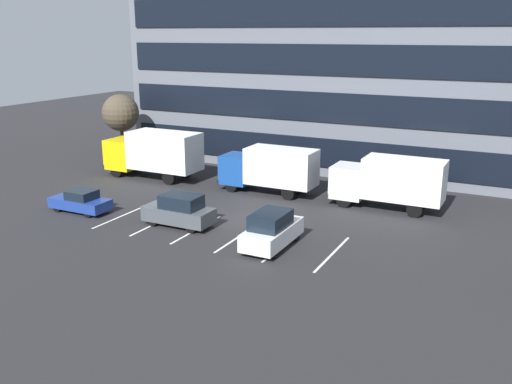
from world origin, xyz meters
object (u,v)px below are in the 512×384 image
object	(u,v)px
box_truck_blue	(270,168)
suv_white	(272,230)
box_truck_yellow	(154,152)
suv_charcoal	(179,211)
sedan_navy	(81,201)
box_truck_white	(389,180)
bare_tree	(121,113)

from	to	relation	value
box_truck_blue	suv_white	distance (m)	10.67
box_truck_yellow	suv_white	size ratio (longest dim) A/B	1.83
suv_charcoal	sedan_navy	xyz separation A→B (m)	(-7.27, -0.59, -0.25)
box_truck_white	bare_tree	bearing A→B (deg)	172.76
box_truck_white	bare_tree	size ratio (longest dim) A/B	1.22
suv_white	suv_charcoal	bearing A→B (deg)	174.20
box_truck_white	box_truck_yellow	xyz separation A→B (m)	(-18.55, -0.33, 0.19)
box_truck_yellow	bare_tree	size ratio (longest dim) A/B	1.34
box_truck_yellow	sedan_navy	bearing A→B (deg)	-83.71
box_truck_yellow	box_truck_blue	bearing A→B (deg)	1.25
suv_white	suv_charcoal	distance (m)	6.43
box_truck_white	bare_tree	world-z (taller)	bare_tree
suv_white	suv_charcoal	world-z (taller)	suv_white
box_truck_yellow	box_truck_white	bearing A→B (deg)	1.00
box_truck_yellow	suv_white	xyz separation A→B (m)	(14.69, -9.33, -1.15)
suv_white	suv_charcoal	size ratio (longest dim) A/B	1.04
box_truck_blue	box_truck_white	bearing A→B (deg)	0.72
suv_white	bare_tree	bearing A→B (deg)	148.35
box_truck_yellow	suv_charcoal	bearing A→B (deg)	-46.31
sedan_navy	box_truck_yellow	bearing A→B (deg)	96.29
box_truck_blue	box_truck_white	xyz separation A→B (m)	(8.55, 0.11, 0.05)
sedan_navy	box_truck_white	bearing A→B (deg)	28.68
bare_tree	box_truck_white	bearing A→B (deg)	-7.24
suv_charcoal	bare_tree	world-z (taller)	bare_tree
bare_tree	box_truck_yellow	bearing A→B (deg)	-29.72
box_truck_blue	box_truck_white	size ratio (longest dim) A/B	0.97
suv_charcoal	box_truck_blue	bearing A→B (deg)	79.11
box_truck_white	box_truck_yellow	size ratio (longest dim) A/B	0.91
sedan_navy	bare_tree	bearing A→B (deg)	119.06
suv_charcoal	box_truck_yellow	bearing A→B (deg)	133.69
box_truck_yellow	suv_charcoal	xyz separation A→B (m)	(8.29, -8.68, -1.18)
box_truck_white	box_truck_yellow	world-z (taller)	box_truck_yellow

